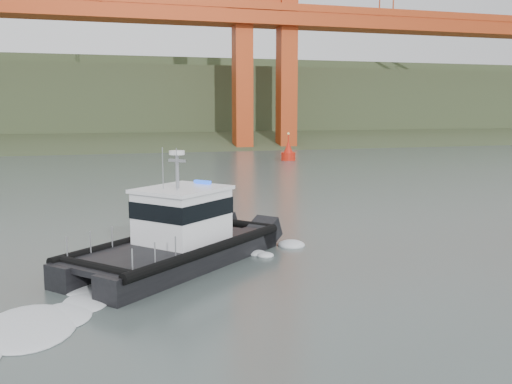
# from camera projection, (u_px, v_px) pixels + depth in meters

# --- Properties ---
(ground) EXTENTS (400.00, 400.00, 0.00)m
(ground) POSITION_uv_depth(u_px,v_px,m) (301.00, 287.00, 22.87)
(ground) COLOR #45524F
(ground) RESTS_ON ground
(headlands) EXTENTS (500.00, 105.36, 27.12)m
(headlands) POSITION_uv_depth(u_px,v_px,m) (119.00, 108.00, 140.85)
(headlands) COLOR #324225
(headlands) RESTS_ON ground
(patrol_boat) EXTENTS (11.09, 10.35, 5.41)m
(patrol_boat) POSITION_uv_depth(u_px,v_px,m) (178.00, 235.00, 26.01)
(patrol_boat) COLOR black
(patrol_boat) RESTS_ON ground
(nav_buoy) EXTENTS (1.94, 1.94, 4.04)m
(nav_buoy) POSITION_uv_depth(u_px,v_px,m) (288.00, 153.00, 78.08)
(nav_buoy) COLOR red
(nav_buoy) RESTS_ON ground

